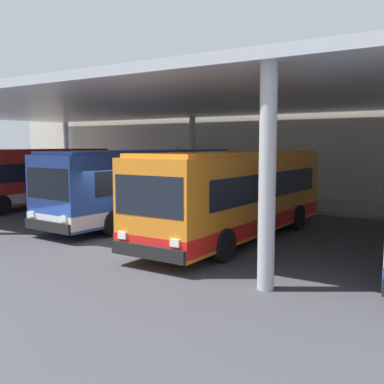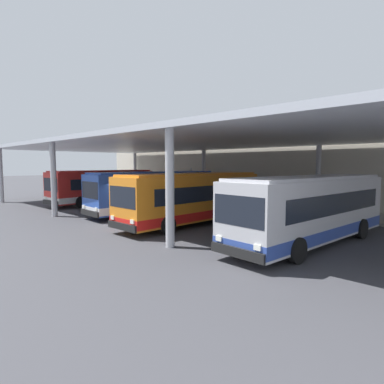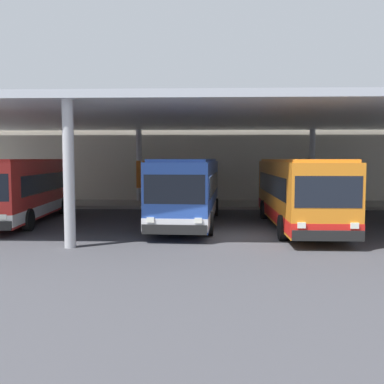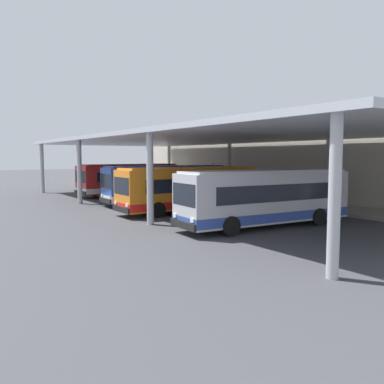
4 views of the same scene
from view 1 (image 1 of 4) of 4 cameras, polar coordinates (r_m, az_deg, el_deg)
name	(u,v)px [view 1 (image 1 of 4)]	position (r m, az deg, el deg)	size (l,w,h in m)	color
ground_plane	(134,241)	(16.32, -7.40, -6.12)	(200.00, 200.00, 0.00)	#3D3D42
platform_kerb	(266,203)	(26.27, 9.35, -1.34)	(42.00, 4.50, 0.18)	gray
station_building_facade	(288,139)	(29.07, 12.04, 6.55)	(48.00, 1.60, 7.50)	beige
canopy_shelter	(212,102)	(20.55, 2.52, 11.30)	(40.00, 17.00, 5.55)	silver
bus_nearest_bay	(34,176)	(26.55, -19.34, 1.88)	(3.32, 10.69, 3.17)	red
bus_second_bay	(146,184)	(20.11, -5.81, 0.96)	(3.13, 10.65, 3.17)	#284CA8
bus_middle_bay	(238,193)	(16.40, 5.87, -0.17)	(2.79, 10.55, 3.17)	orange
bench_waiting	(235,191)	(27.12, 5.49, 0.16)	(1.80, 0.45, 0.92)	#4C515B
banner_sign	(178,168)	(28.10, -1.80, 3.09)	(0.70, 0.12, 3.20)	#B2B2B7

